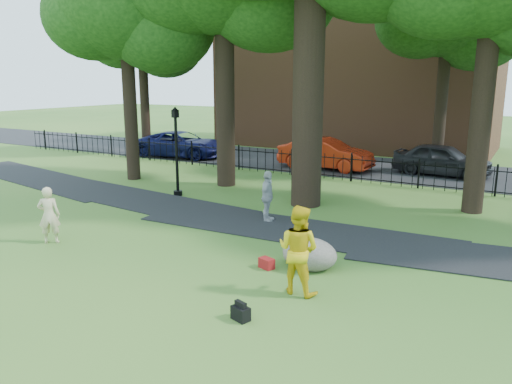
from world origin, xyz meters
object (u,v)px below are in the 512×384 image
Objects in this scene: woman at (49,215)px; lamppost at (177,153)px; red_sedan at (326,154)px; boulder at (310,252)px; man at (298,250)px.

woman is 0.47× the size of lamppost.
lamppost is at bearing 162.92° from red_sedan.
boulder is 9.12m from lamppost.
lamppost is 9.04m from red_sedan.
woman is 0.83× the size of man.
woman is at bearing 172.82° from red_sedan.
woman is 1.17× the size of boulder.
man reaches higher than red_sedan.
red_sedan is at bearing -138.94° from woman.
man is (7.57, 0.43, 0.17)m from woman.
red_sedan is at bearing 110.43° from boulder.
man reaches higher than woman.
woman is at bearing -165.20° from boulder.
woman is 7.59m from man.
woman is 7.47m from boulder.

